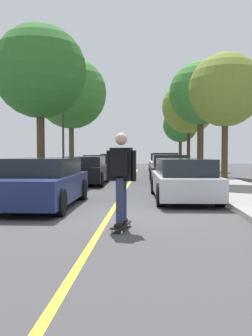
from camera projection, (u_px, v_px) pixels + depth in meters
The scene contains 19 objects.
ground at pixel (109, 216), 8.56m from camera, with size 80.00×80.00×0.00m, color #424244.
center_line at pixel (121, 196), 12.55m from camera, with size 0.12×39.20×0.01m, color gold.
parked_car_left_nearest at pixel (42, 182), 10.08m from camera, with size 1.94×4.35×1.32m.
parked_car_left_near at pixel (86, 171), 17.12m from camera, with size 1.98×4.12×1.28m.
parked_car_left_far at pixel (100, 166), 22.48m from camera, with size 1.97×4.52×1.31m.
parked_car_left_farthest at pixel (111, 163), 29.23m from camera, with size 1.96×4.28×1.37m.
parked_car_right_nearest at pixel (183, 179), 11.50m from camera, with size 1.97×4.64×1.28m.
parked_car_right_near at pixel (170, 168), 18.51m from camera, with size 2.01×4.50×1.35m.
parked_car_right_far at pixel (165, 164), 23.97m from camera, with size 1.88×4.32×1.44m.
parked_car_right_farthest at pixel (161, 162), 30.37m from camera, with size 2.06×4.72×1.41m.
street_tree_left_nearest at pixel (40, 72), 17.17m from camera, with size 4.33×4.33×7.26m.
street_tree_left_near at pixel (71, 93), 24.11m from camera, with size 4.63×4.63×7.51m.
street_tree_right_nearest at pixel (225, 90), 15.42m from camera, with size 3.06×3.06×5.47m.
street_tree_right_near at pixel (201, 94), 22.62m from camera, with size 3.87×3.87×6.89m.
street_tree_right_far at pixel (189, 107), 29.24m from camera, with size 4.23×4.23×7.06m.
street_tree_right_farthest at pixel (180, 125), 36.72m from camera, with size 3.46×3.46×5.81m.
streetlamp at pixel (63, 113), 20.18m from camera, with size 0.36×0.24×6.13m.
skateboard at pixel (121, 225), 7.04m from camera, with size 0.36×0.86×0.10m.
skateboarder at pixel (121, 173), 6.97m from camera, with size 0.59×0.71×1.74m.
Camera 1 is at (0.90, -8.47, 1.47)m, focal length 39.58 mm.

